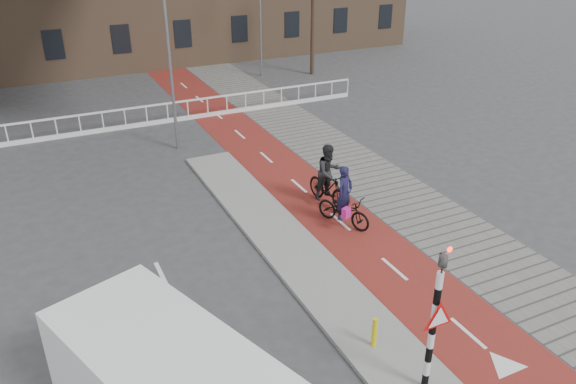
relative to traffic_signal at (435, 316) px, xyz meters
name	(u,v)px	position (x,y,z in m)	size (l,w,h in m)	color
ground	(392,326)	(0.60, 2.02, -1.99)	(120.00, 120.00, 0.00)	#38383A
bike_lane	(276,166)	(2.10, 12.02, -1.98)	(2.50, 60.00, 0.01)	maroon
sidewalk	(337,154)	(4.90, 12.02, -1.98)	(3.00, 60.00, 0.01)	slate
curb_island	(293,251)	(-0.10, 6.02, -1.93)	(1.80, 16.00, 0.12)	gray
traffic_signal	(435,316)	(0.00, 0.00, 0.00)	(0.80, 0.80, 3.68)	black
bollard	(375,332)	(-0.26, 1.54, -1.49)	(0.12, 0.12, 0.76)	yellow
cyclist_near	(344,206)	(2.10, 6.85, -1.30)	(1.42, 2.06, 2.02)	black
cyclist_far	(328,180)	(2.33, 8.30, -1.08)	(1.05, 2.13, 2.18)	black
railing	(81,129)	(-4.40, 19.02, -1.68)	(28.00, 0.10, 0.99)	silver
tree_right	(313,7)	(10.10, 24.12, 2.04)	(0.24, 0.24, 8.07)	black
streetlight_near	(169,51)	(-0.91, 15.55, 2.14)	(0.12, 0.12, 8.26)	slate
streetlight_right	(260,10)	(7.07, 25.05, 1.92)	(0.12, 0.12, 7.82)	slate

